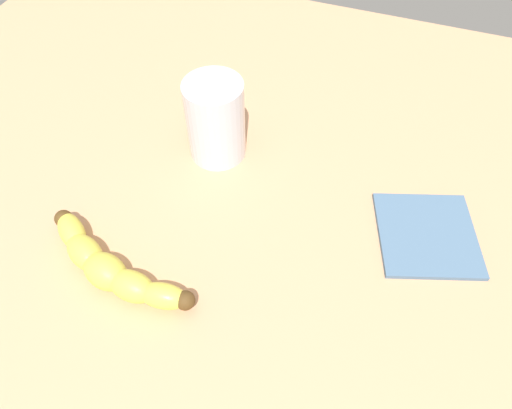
# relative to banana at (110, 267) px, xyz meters

# --- Properties ---
(wooden_tabletop) EXTENTS (1.20, 1.20, 0.03)m
(wooden_tabletop) POSITION_rel_banana_xyz_m (-0.04, 0.11, -0.03)
(wooden_tabletop) COLOR tan
(wooden_tabletop) RESTS_ON ground
(banana) EXTENTS (0.09, 0.20, 0.04)m
(banana) POSITION_rel_banana_xyz_m (0.00, 0.00, 0.00)
(banana) COLOR #E0D74B
(banana) RESTS_ON wooden_tabletop
(smoothie_glass) EXTENTS (0.07, 0.07, 0.11)m
(smoothie_glass) POSITION_rel_banana_xyz_m (-0.22, 0.04, 0.04)
(smoothie_glass) COLOR silver
(smoothie_glass) RESTS_ON wooden_tabletop
(folded_napkin) EXTENTS (0.15, 0.14, 0.01)m
(folded_napkin) POSITION_rel_banana_xyz_m (-0.17, 0.32, -0.02)
(folded_napkin) COLOR slate
(folded_napkin) RESTS_ON wooden_tabletop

